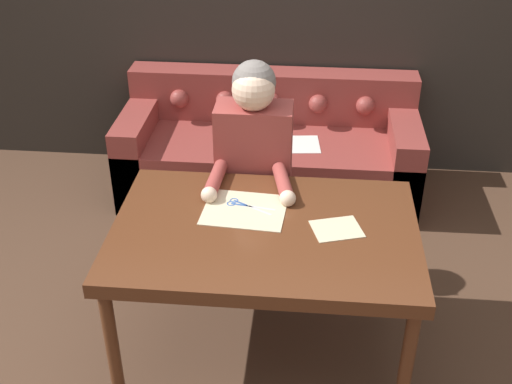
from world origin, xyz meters
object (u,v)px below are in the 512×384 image
object	(u,v)px
couch	(269,152)
person	(254,175)
dining_table	(265,240)
scissors	(243,205)

from	to	relation	value
couch	person	xyz separation A→B (m)	(-0.01, -1.00, 0.39)
couch	person	distance (m)	1.07
dining_table	scissors	size ratio (longest dim) A/B	5.90
dining_table	scissors	world-z (taller)	scissors
dining_table	couch	size ratio (longest dim) A/B	0.69
couch	person	world-z (taller)	person
dining_table	scissors	bearing A→B (deg)	124.58
couch	person	bearing A→B (deg)	-90.82
person	scissors	xyz separation A→B (m)	(-0.01, -0.42, 0.07)
person	scissors	distance (m)	0.43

